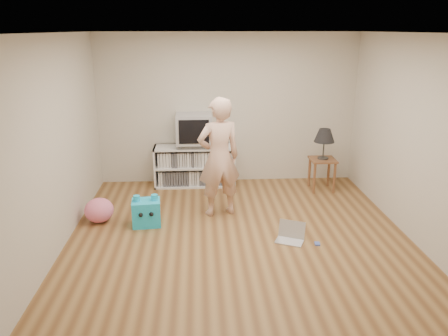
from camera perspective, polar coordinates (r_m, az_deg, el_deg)
name	(u,v)px	position (r m, az deg, el deg)	size (l,w,h in m)	color
ground	(239,235)	(5.94, 1.91, -8.71)	(4.50, 4.50, 0.00)	brown
walls	(240,141)	(5.48, 2.05, 3.54)	(4.52, 4.52, 2.60)	beige
ceiling	(241,33)	(5.32, 2.21, 17.25)	(4.50, 4.50, 0.01)	white
media_unit	(195,166)	(7.68, -3.83, 0.32)	(1.40, 0.45, 0.70)	white
dvd_deck	(194,145)	(7.56, -3.89, 3.07)	(0.45, 0.35, 0.07)	gray
crt_tv	(194,128)	(7.49, -3.93, 5.18)	(0.60, 0.53, 0.50)	#A4A4A9
side_table	(322,166)	(7.58, 12.71, 0.21)	(0.42, 0.42, 0.55)	brown
table_lamp	(324,136)	(7.44, 12.99, 4.07)	(0.34, 0.34, 0.52)	#333333
person	(219,158)	(6.27, -0.66, 1.37)	(0.64, 0.42, 1.75)	beige
laptop	(291,235)	(5.84, 8.70, -8.68)	(0.43, 0.40, 0.24)	silver
playing_cards	(317,244)	(5.81, 12.08, -9.65)	(0.07, 0.09, 0.02)	#4A63C5
plush_blue	(146,212)	(6.24, -10.10, -5.72)	(0.42, 0.37, 0.45)	#18BAEF
plush_pink	(99,210)	(6.50, -16.00, -5.33)	(0.41, 0.41, 0.35)	pink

